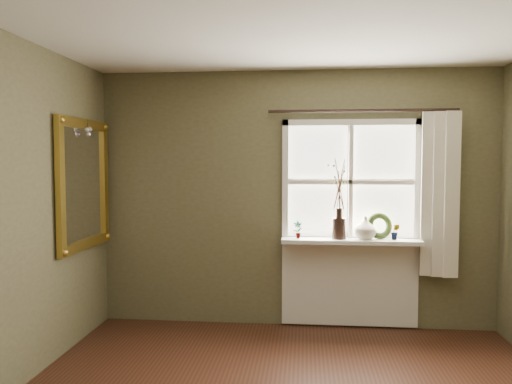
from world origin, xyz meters
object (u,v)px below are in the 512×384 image
object	(u,v)px
wreath	(379,229)
gilt_mirror	(84,184)
dark_jug	(339,228)
cream_vase	(365,228)

from	to	relation	value
wreath	gilt_mirror	size ratio (longest dim) A/B	0.22
dark_jug	cream_vase	xyz separation A→B (m)	(0.26, 0.00, 0.01)
wreath	gilt_mirror	bearing A→B (deg)	174.84
cream_vase	wreath	distance (m)	0.15
dark_jug	gilt_mirror	bearing A→B (deg)	-169.21
dark_jug	gilt_mirror	distance (m)	2.48
gilt_mirror	wreath	bearing A→B (deg)	10.08
dark_jug	wreath	size ratio (longest dim) A/B	0.79
cream_vase	gilt_mirror	xyz separation A→B (m)	(-2.65, -0.46, 0.44)
dark_jug	gilt_mirror	size ratio (longest dim) A/B	0.17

